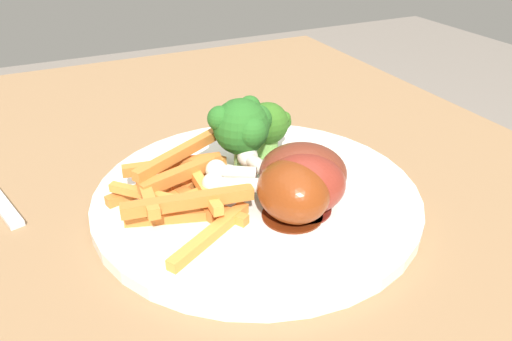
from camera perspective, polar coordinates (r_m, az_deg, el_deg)
The scene contains 8 objects.
dining_table at distance 0.52m, azimuth -4.51°, elevation -15.45°, with size 0.97×0.77×0.72m.
dinner_plate at distance 0.45m, azimuth 0.00°, elevation -2.85°, with size 0.29×0.29×0.01m, color white.
broccoli_floret_front at distance 0.46m, azimuth -1.51°, elevation 5.14°, with size 0.06×0.06×0.07m.
broccoli_floret_middle at distance 0.49m, azimuth 1.46°, elevation 5.24°, with size 0.04×0.05×0.06m.
carrot_fries_pile at distance 0.43m, azimuth -8.04°, elevation -2.35°, with size 0.14×0.12×0.04m.
chicken_drumstick_near at distance 0.41m, azimuth 4.96°, elevation -1.59°, with size 0.09×0.12×0.05m.
chicken_drumstick_far at distance 0.43m, azimuth 4.97°, elevation -0.33°, with size 0.10×0.12×0.05m.
chicken_drumstick_extra at distance 0.41m, azimuth 3.96°, elevation -2.17°, with size 0.12×0.06×0.05m.
Camera 1 is at (-0.34, 0.12, 0.97)m, focal length 34.84 mm.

